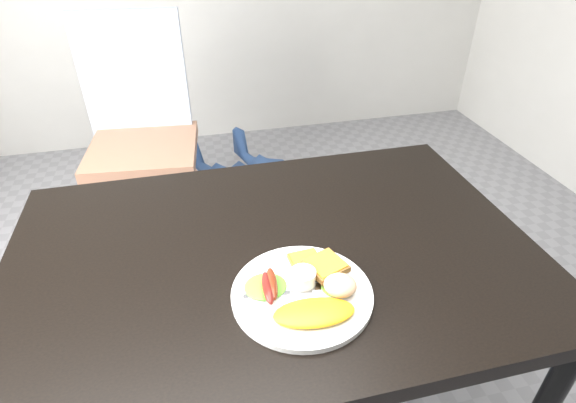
% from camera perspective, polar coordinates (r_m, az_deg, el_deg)
% --- Properties ---
extents(dining_table, '(1.20, 0.80, 0.04)m').
position_cam_1_polar(dining_table, '(1.05, -1.77, -6.77)').
color(dining_table, black).
rests_on(dining_table, ground).
extents(dining_chair, '(0.53, 0.53, 0.06)m').
position_cam_1_polar(dining_chair, '(2.20, -17.88, 6.23)').
color(dining_chair, '#9E6C52').
rests_on(dining_chair, ground).
extents(person, '(0.68, 0.55, 1.63)m').
position_cam_1_polar(person, '(1.79, -0.59, 14.39)').
color(person, '#2E4D85').
rests_on(person, ground).
extents(plate, '(0.29, 0.29, 0.01)m').
position_cam_1_polar(plate, '(0.92, 1.79, -11.63)').
color(plate, white).
rests_on(plate, dining_table).
extents(lettuce_left, '(0.09, 0.08, 0.01)m').
position_cam_1_polar(lettuce_left, '(0.93, -2.88, -10.70)').
color(lettuce_left, '#52A421').
rests_on(lettuce_left, plate).
extents(lettuce_right, '(0.07, 0.06, 0.01)m').
position_cam_1_polar(lettuce_right, '(0.93, 6.36, -10.66)').
color(lettuce_right, '#478C26').
rests_on(lettuce_right, plate).
extents(omelette, '(0.16, 0.09, 0.02)m').
position_cam_1_polar(omelette, '(0.87, 3.33, -13.91)').
color(omelette, yellow).
rests_on(omelette, plate).
extents(sausage_a, '(0.03, 0.09, 0.02)m').
position_cam_1_polar(sausage_a, '(0.90, -2.58, -10.88)').
color(sausage_a, maroon).
rests_on(sausage_a, lettuce_left).
extents(sausage_b, '(0.03, 0.09, 0.02)m').
position_cam_1_polar(sausage_b, '(0.91, -2.05, -10.37)').
color(sausage_b, maroon).
rests_on(sausage_b, lettuce_left).
extents(ramekin, '(0.07, 0.07, 0.03)m').
position_cam_1_polar(ramekin, '(0.92, 1.92, -9.61)').
color(ramekin, white).
rests_on(ramekin, plate).
extents(toast_a, '(0.07, 0.07, 0.01)m').
position_cam_1_polar(toast_a, '(0.98, 2.25, -7.63)').
color(toast_a, '#8E601C').
rests_on(toast_a, plate).
extents(toast_b, '(0.10, 0.10, 0.01)m').
position_cam_1_polar(toast_b, '(0.95, 4.78, -8.14)').
color(toast_b, olive).
rests_on(toast_b, toast_a).
extents(potato_salad, '(0.08, 0.08, 0.04)m').
position_cam_1_polar(potato_salad, '(0.90, 6.64, -10.50)').
color(potato_salad, beige).
rests_on(potato_salad, lettuce_right).
extents(fork, '(0.14, 0.03, 0.00)m').
position_cam_1_polar(fork, '(0.91, -1.30, -11.65)').
color(fork, '#ADAFB7').
rests_on(fork, plate).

